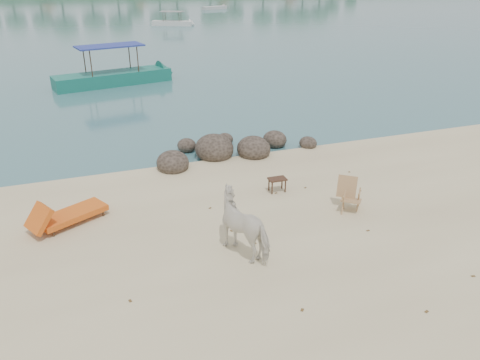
% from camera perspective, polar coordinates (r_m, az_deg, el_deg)
% --- Properties ---
extents(water, '(400.00, 400.00, 0.00)m').
position_cam_1_polar(water, '(99.39, -18.21, 19.89)').
color(water, '#35656A').
rests_on(water, ground).
extents(boulders, '(6.29, 2.87, 1.06)m').
position_cam_1_polar(boulders, '(17.29, -1.72, 3.66)').
color(boulders, black).
rests_on(boulders, ground).
extents(cow, '(1.52, 1.96, 1.51)m').
position_cam_1_polar(cow, '(11.25, 0.81, -5.52)').
color(cow, silver).
rests_on(cow, ground).
extents(side_table, '(0.55, 0.36, 0.44)m').
position_cam_1_polar(side_table, '(14.48, 4.54, -0.71)').
color(side_table, '#361D15').
rests_on(side_table, ground).
extents(lounge_chair, '(2.37, 1.76, 0.68)m').
position_cam_1_polar(lounge_chair, '(13.49, -19.79, -3.66)').
color(lounge_chair, orange).
rests_on(lounge_chair, ground).
extents(deck_chair, '(0.88, 0.88, 0.93)m').
position_cam_1_polar(deck_chair, '(13.61, 13.44, -1.96)').
color(deck_chair, '#A87F54').
rests_on(deck_chair, ground).
extents(boat_near, '(7.79, 3.20, 3.68)m').
position_cam_1_polar(boat_near, '(29.03, -15.55, 14.79)').
color(boat_near, '#15695A').
rests_on(boat_near, water).
extents(boat_mid, '(5.28, 3.38, 2.59)m').
position_cam_1_polar(boat_mid, '(58.36, -8.30, 19.45)').
color(boat_mid, silver).
rests_on(boat_mid, water).
extents(boat_far, '(4.88, 2.63, 0.56)m').
position_cam_1_polar(boat_far, '(80.08, -3.13, 20.29)').
color(boat_far, '#B4B5B0').
rests_on(boat_far, water).
extents(dead_leaves, '(8.56, 7.00, 0.00)m').
position_cam_1_polar(dead_leaves, '(12.82, 5.90, -5.44)').
color(dead_leaves, brown).
rests_on(dead_leaves, ground).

